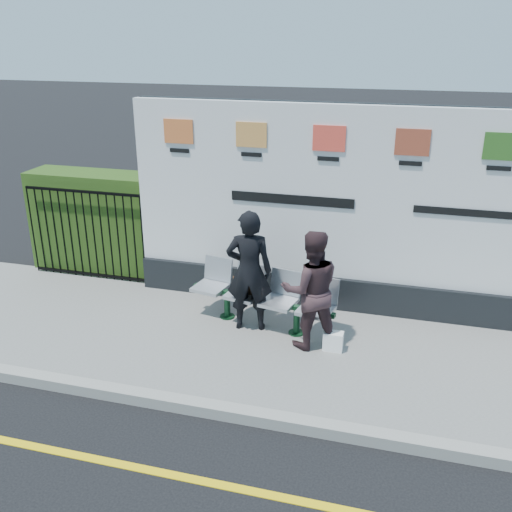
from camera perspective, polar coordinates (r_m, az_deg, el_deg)
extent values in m
plane|color=black|center=(5.71, 6.39, -23.56)|extent=(80.00, 80.00, 0.00)
cube|color=slate|center=(7.64, 9.48, -10.06)|extent=(14.00, 3.00, 0.12)
cube|color=gray|center=(6.41, 7.92, -16.89)|extent=(14.00, 0.18, 0.14)
cube|color=yellow|center=(5.71, 6.39, -23.53)|extent=(14.00, 0.10, 0.01)
cube|color=black|center=(8.67, 13.90, -4.06)|extent=(8.00, 0.30, 0.50)
cube|color=white|center=(8.15, 14.84, 5.49)|extent=(8.00, 0.14, 2.50)
cube|color=#2D4C16|center=(10.20, -15.38, 3.36)|extent=(2.35, 0.70, 1.70)
imported|color=black|center=(7.77, -0.69, -1.51)|extent=(0.70, 0.53, 1.73)
imported|color=#382428|center=(7.38, 5.51, -3.39)|extent=(0.95, 0.85, 1.61)
cube|color=#311B0D|center=(8.05, -1.25, -2.96)|extent=(0.32, 0.21, 0.24)
cube|color=white|center=(7.61, 7.72, -8.44)|extent=(0.26, 0.15, 0.26)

